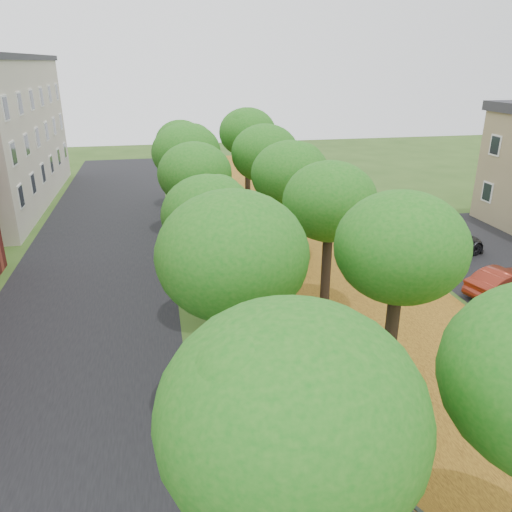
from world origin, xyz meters
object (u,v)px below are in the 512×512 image
car_red (504,282)px  car_white (428,234)px  bench (404,510)px  car_grey (443,242)px

car_red → car_white: bearing=-17.1°
bench → car_grey: bearing=-57.8°
car_grey → car_white: 1.59m
bench → car_grey: car_grey is taller
car_grey → bench: bearing=132.2°
car_red → car_white: car_white is taller
bench → car_red: 14.43m
car_grey → car_white: car_grey is taller
bench → car_grey: (10.06, 15.45, 0.27)m
car_grey → car_red: bearing=165.3°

